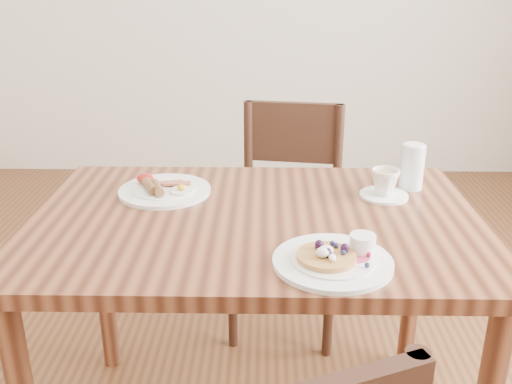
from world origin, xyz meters
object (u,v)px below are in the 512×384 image
chair_far (288,208)px  breakfast_plate (163,189)px  dining_table (256,249)px  water_glass (412,167)px  teacup_saucer (385,185)px  pancake_plate (335,258)px

chair_far → breakfast_plate: size_ratio=3.26×
dining_table → water_glass: size_ratio=8.90×
dining_table → water_glass: water_glass is taller
dining_table → teacup_saucer: 0.42m
pancake_plate → water_glass: size_ratio=2.00×
breakfast_plate → teacup_saucer: teacup_saucer is taller
breakfast_plate → water_glass: 0.74m
teacup_saucer → chair_far: bearing=116.2°
dining_table → breakfast_plate: (-0.28, 0.17, 0.11)m
chair_far → teacup_saucer: chair_far is taller
dining_table → breakfast_plate: bearing=149.0°
breakfast_plate → chair_far: bearing=51.8°
dining_table → chair_far: (0.11, 0.66, -0.16)m
chair_far → water_glass: (0.35, -0.44, 0.32)m
pancake_plate → breakfast_plate: bearing=137.2°
dining_table → teacup_saucer: (0.37, 0.15, 0.14)m
water_glass → pancake_plate: bearing=-120.4°
breakfast_plate → teacup_saucer: 0.64m
teacup_saucer → water_glass: 0.12m
dining_table → pancake_plate: pancake_plate is taller
pancake_plate → breakfast_plate: pancake_plate is taller
teacup_saucer → water_glass: (0.09, 0.07, 0.03)m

